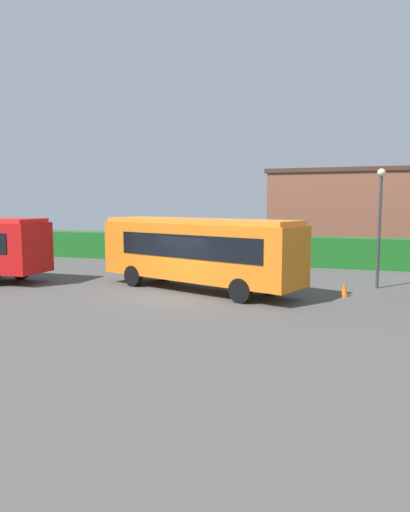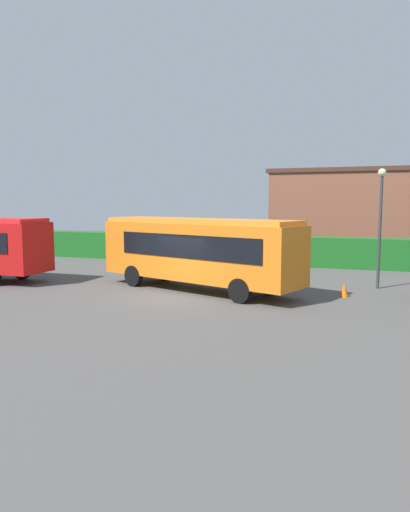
{
  "view_description": "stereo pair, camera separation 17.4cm",
  "coord_description": "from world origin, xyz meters",
  "px_view_note": "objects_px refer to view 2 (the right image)",
  "views": [
    {
      "loc": [
        7.43,
        -18.28,
        3.95
      ],
      "look_at": [
        0.81,
        1.5,
        1.61
      ],
      "focal_mm": 33.12,
      "sensor_mm": 36.0,
      "label": 1
    },
    {
      "loc": [
        7.6,
        -18.23,
        3.95
      ],
      "look_at": [
        0.81,
        1.5,
        1.61
      ],
      "focal_mm": 33.12,
      "sensor_mm": 36.0,
      "label": 2
    }
  ],
  "objects_px": {
    "traffic_cone": "(344,290)",
    "lamppost": "(380,214)",
    "person_center": "(264,265)",
    "bus_orange": "(198,249)"
  },
  "relations": [
    {
      "from": "bus_orange",
      "to": "traffic_cone",
      "type": "bearing_deg",
      "value": -154.68
    },
    {
      "from": "person_center",
      "to": "bus_orange",
      "type": "bearing_deg",
      "value": 129.93
    },
    {
      "from": "person_center",
      "to": "traffic_cone",
      "type": "distance_m",
      "value": 4.27
    },
    {
      "from": "bus_orange",
      "to": "lamppost",
      "type": "xyz_separation_m",
      "value": [
        7.77,
        3.17,
        1.58
      ]
    },
    {
      "from": "bus_orange",
      "to": "person_center",
      "type": "distance_m",
      "value": 3.62
    },
    {
      "from": "traffic_cone",
      "to": "lamppost",
      "type": "xyz_separation_m",
      "value": [
        1.38,
        2.56,
        3.15
      ]
    },
    {
      "from": "person_center",
      "to": "lamppost",
      "type": "height_order",
      "value": "lamppost"
    },
    {
      "from": "person_center",
      "to": "lamppost",
      "type": "relative_size",
      "value": 0.33
    },
    {
      "from": "bus_orange",
      "to": "lamppost",
      "type": "relative_size",
      "value": 1.84
    },
    {
      "from": "traffic_cone",
      "to": "lamppost",
      "type": "distance_m",
      "value": 4.29
    }
  ]
}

